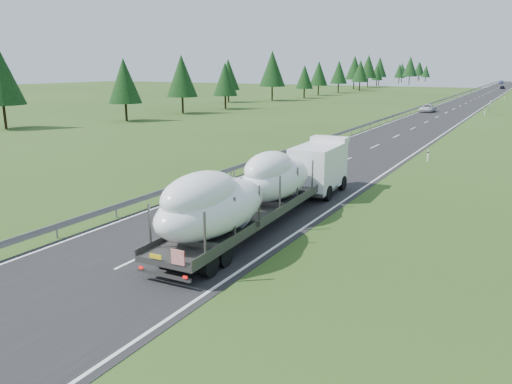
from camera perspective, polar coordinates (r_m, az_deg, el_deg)
The scene contains 10 objects.
ground at distance 22.70m, azimuth -13.17°, elevation -7.36°, with size 400.00×400.00×0.00m, color #294617.
road_surface at distance 116.60m, azimuth 22.37°, elevation 9.11°, with size 10.00×400.00×0.02m, color black.
guardrail at distance 117.28m, azimuth 19.80°, elevation 9.65°, with size 0.10×400.00×0.76m.
marker_posts at distance 170.76m, azimuth 27.03°, elevation 10.10°, with size 0.13×350.08×1.00m.
highway_sign at distance 95.90m, azimuth 25.19°, elevation 9.04°, with size 0.08×0.90×2.60m.
tree_line_left at distance 160.23m, azimuth 8.14°, elevation 13.61°, with size 16.25×329.78×12.66m.
boat_truck at distance 25.89m, azimuth 0.65°, elevation 0.70°, with size 3.47×19.06×3.92m.
distant_van at distance 98.21m, azimuth 19.02°, elevation 9.04°, with size 2.30×4.99×1.39m, color silver.
distant_car_dark at distance 211.38m, azimuth 26.34°, elevation 10.71°, with size 1.60×3.97×1.35m, color black.
distant_car_blue at distance 276.65m, azimuth 26.24°, elevation 11.19°, with size 1.36×3.90×1.29m, color #1A274B.
Camera 1 is at (14.53, -15.40, 8.19)m, focal length 35.00 mm.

